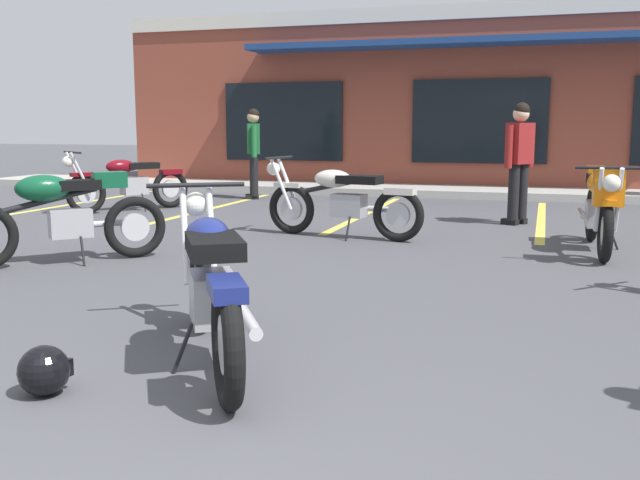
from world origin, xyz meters
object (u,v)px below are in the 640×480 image
at_px(motorcycle_red_sportbike, 341,200).
at_px(motorcycle_foreground_classic, 211,283).
at_px(person_in_black_shirt, 519,156).
at_px(helmet_on_pavement, 44,371).
at_px(motorcycle_black_cruiser, 128,182).
at_px(motorcycle_cream_vintage, 49,212).
at_px(person_in_shorts_foreground, 253,148).
at_px(motorcycle_blue_standard, 600,204).

bearing_deg(motorcycle_red_sportbike, motorcycle_foreground_classic, -83.40).
height_order(motorcycle_foreground_classic, motorcycle_red_sportbike, same).
height_order(person_in_black_shirt, helmet_on_pavement, person_in_black_shirt).
xyz_separation_m(motorcycle_red_sportbike, motorcycle_black_cruiser, (-4.02, 1.68, 0.00)).
distance_m(motorcycle_red_sportbike, helmet_on_pavement, 5.54).
relative_size(motorcycle_foreground_classic, motorcycle_cream_vintage, 1.12).
xyz_separation_m(person_in_black_shirt, person_in_shorts_foreground, (-4.87, 2.24, 0.00)).
bearing_deg(person_in_black_shirt, motorcycle_foreground_classic, -102.41).
bearing_deg(motorcycle_foreground_classic, motorcycle_blue_standard, 62.26).
distance_m(person_in_shorts_foreground, helmet_on_pavement, 10.09).
distance_m(motorcycle_red_sportbike, motorcycle_black_cruiser, 4.36).
bearing_deg(motorcycle_foreground_classic, motorcycle_cream_vintage, 141.70).
relative_size(motorcycle_black_cruiser, motorcycle_blue_standard, 0.87).
height_order(motorcycle_black_cruiser, motorcycle_blue_standard, same).
bearing_deg(motorcycle_blue_standard, motorcycle_black_cruiser, 164.68).
xyz_separation_m(motorcycle_red_sportbike, motorcycle_cream_vintage, (-2.26, -2.55, 0.07)).
bearing_deg(motorcycle_red_sportbike, helmet_on_pavement, -90.24).
relative_size(motorcycle_red_sportbike, motorcycle_cream_vintage, 1.26).
distance_m(motorcycle_blue_standard, motorcycle_cream_vintage, 5.70).
distance_m(motorcycle_black_cruiser, motorcycle_blue_standard, 7.22).
height_order(motorcycle_red_sportbike, person_in_black_shirt, person_in_black_shirt).
bearing_deg(person_in_shorts_foreground, helmet_on_pavement, -73.65).
distance_m(person_in_black_shirt, person_in_shorts_foreground, 5.36).
bearing_deg(motorcycle_cream_vintage, motorcycle_blue_standard, 24.06).
bearing_deg(motorcycle_blue_standard, person_in_shorts_foreground, 143.14).
xyz_separation_m(motorcycle_red_sportbike, helmet_on_pavement, (-0.02, -5.53, -0.33)).
xyz_separation_m(motorcycle_red_sportbike, person_in_black_shirt, (2.02, 1.88, 0.49)).
relative_size(motorcycle_red_sportbike, helmet_on_pavement, 8.07).
bearing_deg(helmet_on_pavement, motorcycle_red_sportbike, 89.76).
height_order(motorcycle_red_sportbike, helmet_on_pavement, motorcycle_red_sportbike).
bearing_deg(person_in_shorts_foreground, motorcycle_foreground_classic, -69.04).
bearing_deg(motorcycle_blue_standard, motorcycle_foreground_classic, -117.74).
distance_m(motorcycle_foreground_classic, person_in_shorts_foreground, 9.53).
relative_size(motorcycle_black_cruiser, person_in_black_shirt, 1.10).
relative_size(motorcycle_foreground_classic, person_in_black_shirt, 1.11).
height_order(motorcycle_red_sportbike, motorcycle_black_cruiser, same).
relative_size(motorcycle_foreground_classic, motorcycle_black_cruiser, 1.01).
bearing_deg(motorcycle_foreground_classic, person_in_black_shirt, 77.59).
distance_m(motorcycle_black_cruiser, person_in_black_shirt, 6.06).
distance_m(person_in_black_shirt, helmet_on_pavement, 7.73).
distance_m(motorcycle_blue_standard, person_in_black_shirt, 2.34).
bearing_deg(motorcycle_red_sportbike, person_in_black_shirt, 42.97).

